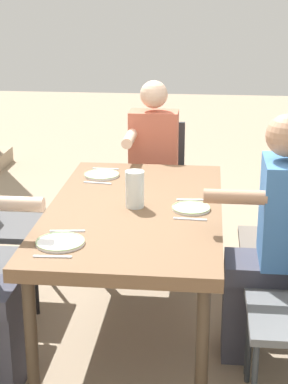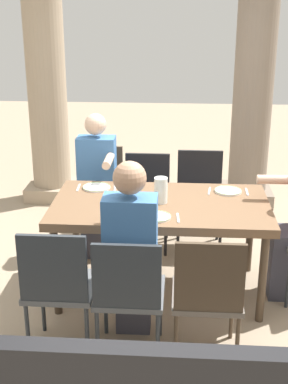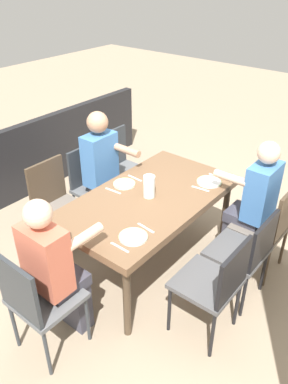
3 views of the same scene
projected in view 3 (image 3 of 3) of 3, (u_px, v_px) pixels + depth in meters
name	position (u px, v px, depth m)	size (l,w,h in m)	color
ground_plane	(148.00, 263.00, 3.76)	(16.00, 16.00, 0.00)	gray
dining_table	(149.00, 203.00, 3.40)	(1.66, 0.93, 0.76)	brown
chair_west_north	(270.00, 223.00, 3.41)	(0.44, 0.44, 0.92)	#6A6158
chair_west_south	(121.00, 165.00, 4.36)	(0.44, 0.44, 0.93)	#5B5E61
chair_mid_north	(246.00, 250.00, 3.13)	(0.44, 0.44, 0.86)	#4F4F50
chair_mid_south	(93.00, 182.00, 4.08)	(0.44, 0.44, 0.89)	#5B5E61
chair_east_north	(216.00, 282.00, 2.79)	(0.44, 0.44, 0.90)	#4F4F50
chair_east_south	(57.00, 201.00, 3.75)	(0.44, 0.44, 0.91)	#6A6158
chair_head_east	(36.00, 298.00, 2.64)	(0.44, 0.44, 0.93)	#5B5E61
diner_woman_green	(56.00, 269.00, 2.70)	(0.49, 0.35, 1.27)	#3F3F4C
diner_man_white	(252.00, 202.00, 3.43)	(0.35, 0.49, 1.28)	#3F3F4C
diner_guest_third	(105.00, 171.00, 3.87)	(0.35, 0.49, 1.32)	#3F3F4C
patio_railing	(18.00, 163.00, 4.59)	(4.06, 0.10, 0.90)	black
plate_0	(209.00, 182.00, 3.56)	(0.23, 0.23, 0.02)	white
fork_0	(217.00, 176.00, 3.66)	(0.02, 0.17, 0.01)	silver
spoon_0	(200.00, 189.00, 3.46)	(0.02, 0.17, 0.01)	silver
plate_1	(124.00, 184.00, 3.53)	(0.21, 0.21, 0.02)	white
fork_1	(135.00, 178.00, 3.63)	(0.02, 0.17, 0.01)	silver
spoon_1	(113.00, 191.00, 3.43)	(0.02, 0.17, 0.01)	silver
plate_2	(133.00, 237.00, 2.86)	(0.22, 0.22, 0.02)	white
fork_2	(146.00, 228.00, 2.96)	(0.02, 0.17, 0.01)	silver
spoon_2	(120.00, 247.00, 2.76)	(0.02, 0.17, 0.01)	silver
water_pitcher	(149.00, 188.00, 3.31)	(0.10, 0.10, 0.20)	white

